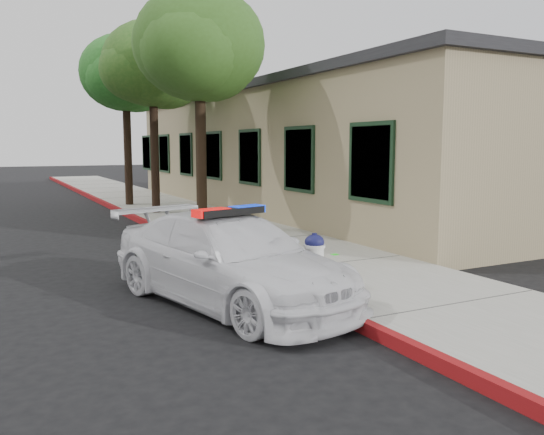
{
  "coord_description": "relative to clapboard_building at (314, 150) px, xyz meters",
  "views": [
    {
      "loc": [
        -4.01,
        -8.49,
        2.29
      ],
      "look_at": [
        1.2,
        1.65,
        0.83
      ],
      "focal_mm": 37.06,
      "sensor_mm": 36.0,
      "label": 1
    }
  ],
  "objects": [
    {
      "name": "ground",
      "position": [
        -6.69,
        -9.0,
        -2.13
      ],
      "size": [
        120.0,
        120.0,
        0.0
      ],
      "primitive_type": "plane",
      "color": "black",
      "rests_on": "ground"
    },
    {
      "name": "sidewalk",
      "position": [
        -5.09,
        -6.0,
        -2.05
      ],
      "size": [
        3.2,
        60.0,
        0.15
      ],
      "primitive_type": "cube",
      "color": "gray",
      "rests_on": "ground"
    },
    {
      "name": "red_curb",
      "position": [
        -6.63,
        -6.0,
        -2.05
      ],
      "size": [
        0.14,
        60.0,
        0.16
      ],
      "primitive_type": "cube",
      "color": "maroon",
      "rests_on": "ground"
    },
    {
      "name": "clapboard_building",
      "position": [
        0.0,
        0.0,
        0.0
      ],
      "size": [
        7.3,
        20.89,
        4.24
      ],
      "color": "#958562",
      "rests_on": "ground"
    },
    {
      "name": "police_car",
      "position": [
        -7.59,
        -10.11,
        -1.47
      ],
      "size": [
        2.88,
        4.79,
        1.42
      ],
      "rotation": [
        0.0,
        0.0,
        0.25
      ],
      "color": "silver",
      "rests_on": "ground"
    },
    {
      "name": "fire_hydrant",
      "position": [
        -6.34,
        -10.4,
        -1.55
      ],
      "size": [
        0.49,
        0.42,
        0.84
      ],
      "rotation": [
        0.0,
        0.0,
        0.24
      ],
      "color": "silver",
      "rests_on": "sidewalk"
    },
    {
      "name": "street_tree_near",
      "position": [
        -5.75,
        -3.93,
        2.53
      ],
      "size": [
        3.3,
        3.39,
        6.03
      ],
      "rotation": [
        0.0,
        0.0,
        0.3
      ],
      "color": "black",
      "rests_on": "sidewalk"
    },
    {
      "name": "street_tree_mid",
      "position": [
        -5.77,
        0.36,
        2.59
      ],
      "size": [
        3.42,
        3.17,
        6.06
      ],
      "rotation": [
        0.0,
        0.0,
        -0.23
      ],
      "color": "black",
      "rests_on": "sidewalk"
    },
    {
      "name": "street_tree_far",
      "position": [
        -5.94,
        3.18,
        2.62
      ],
      "size": [
        3.3,
        3.32,
        6.12
      ],
      "rotation": [
        0.0,
        0.0,
        0.32
      ],
      "color": "black",
      "rests_on": "sidewalk"
    }
  ]
}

